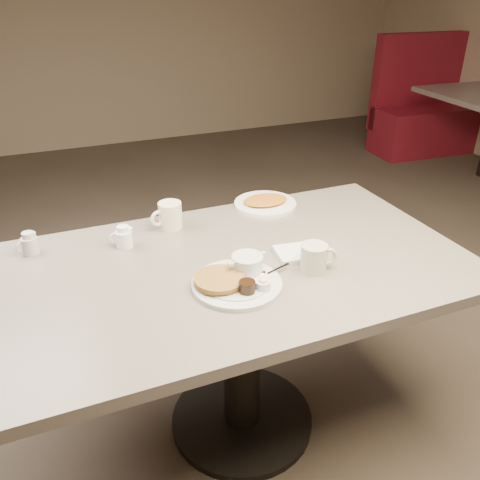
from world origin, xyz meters
name	(u,v)px	position (x,y,z in m)	size (l,w,h in m)	color
room	(243,54)	(0.00, 0.00, 1.40)	(7.04, 8.04, 2.84)	#4C3F33
diner_table	(242,303)	(0.00, 0.00, 0.58)	(1.50, 0.90, 0.75)	slate
main_plate	(237,278)	(-0.07, -0.12, 0.77)	(0.36, 0.32, 0.07)	silver
coffee_mug_near	(315,257)	(0.19, -0.14, 0.80)	(0.13, 0.10, 0.09)	beige
napkin	(298,253)	(0.19, -0.04, 0.76)	(0.16, 0.13, 0.02)	silver
coffee_mug_far	(170,215)	(-0.16, 0.33, 0.80)	(0.13, 0.10, 0.10)	white
creamer_left	(29,244)	(-0.65, 0.32, 0.79)	(0.08, 0.06, 0.08)	#BCBBB7
creamer_right	(124,237)	(-0.34, 0.25, 0.79)	(0.08, 0.07, 0.08)	white
hash_plate	(265,203)	(0.26, 0.38, 0.76)	(0.26, 0.26, 0.04)	white
booth_back_right	(438,111)	(3.14, 2.49, 0.41)	(1.31, 1.51, 1.12)	maroon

